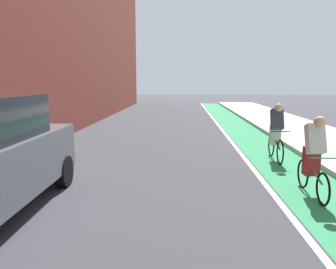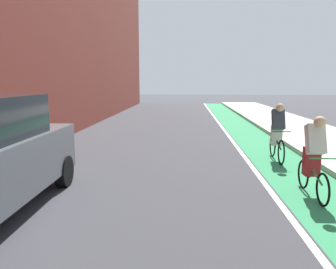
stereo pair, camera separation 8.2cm
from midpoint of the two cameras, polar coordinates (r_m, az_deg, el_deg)
ground_plane at (r=11.80m, az=0.71°, el=-1.95°), size 92.12×92.12×0.00m
bike_lane_paint at (r=14.01m, az=14.06°, el=-0.49°), size 1.60×41.87×0.00m
lane_divider_stripe at (r=13.87m, az=10.41°, el=-0.46°), size 0.12×41.87×0.00m
sidewalk_right at (r=14.68m, az=23.66°, el=-0.28°), size 3.38×41.87×0.14m
cyclist_trailing at (r=7.14m, az=23.39°, el=-3.28°), size 0.48×1.66×1.58m
cyclist_far at (r=10.04m, az=17.97°, el=0.39°), size 0.48×1.73×1.62m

